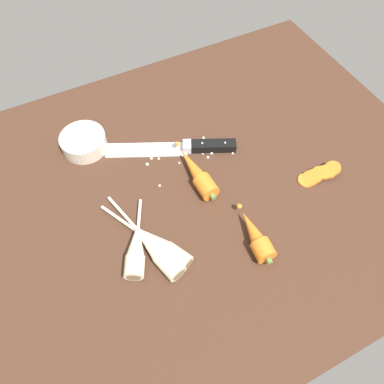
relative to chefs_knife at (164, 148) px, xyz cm
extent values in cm
cube|color=#42281C|center=(0.22, -13.19, -2.65)|extent=(120.00, 90.00, 4.00)
cube|color=silver|center=(-3.81, 1.79, -0.40)|extent=(19.97, 12.50, 0.50)
cone|color=silver|center=(-13.95, 6.56, -0.40)|extent=(4.40, 4.86, 3.96)
cube|color=silver|center=(5.24, -2.46, 0.45)|extent=(3.06, 3.51, 2.20)
cube|color=black|center=(11.12, -5.23, 0.45)|extent=(11.15, 7.22, 2.20)
sphere|color=silver|center=(8.58, -4.04, 1.55)|extent=(0.50, 0.50, 0.50)
sphere|color=silver|center=(13.65, -6.42, 1.55)|extent=(0.50, 0.50, 0.50)
cylinder|color=orange|center=(3.54, -15.62, 1.45)|extent=(4.39, 5.18, 4.20)
cone|color=orange|center=(3.32, -9.60, 1.45)|extent=(4.44, 12.20, 3.99)
sphere|color=orange|center=(3.01, -1.40, 1.45)|extent=(1.20, 1.20, 1.20)
cylinder|color=#5B7F3D|center=(3.66, -18.73, 1.45)|extent=(1.24, 1.04, 1.20)
cylinder|color=orange|center=(6.62, -34.50, 1.45)|extent=(4.52, 4.25, 4.20)
cone|color=orange|center=(7.02, -29.82, 1.45)|extent=(4.78, 9.69, 3.99)
sphere|color=orange|center=(7.56, -23.46, 1.45)|extent=(1.20, 1.20, 1.20)
cylinder|color=#5B7F3D|center=(6.40, -37.04, 1.45)|extent=(1.28, 1.10, 1.20)
cylinder|color=beige|center=(-11.59, -28.79, 1.35)|extent=(5.30, 6.45, 4.00)
cone|color=beige|center=(-13.58, -21.25, 1.35)|extent=(6.22, 10.62, 3.80)
cylinder|color=beige|center=(-15.63, -13.52, 0.45)|extent=(3.44, 10.62, 0.70)
cylinder|color=#7A6647|center=(-10.87, -31.50, 1.35)|extent=(2.78, 1.01, 2.80)
cylinder|color=beige|center=(-9.68, -28.02, 1.35)|extent=(6.07, 6.73, 4.00)
cone|color=beige|center=(-13.17, -21.20, 1.35)|extent=(7.84, 10.45, 3.80)
cylinder|color=beige|center=(-16.74, -14.22, 0.45)|extent=(5.45, 9.75, 0.70)
cylinder|color=#7A6647|center=(-8.43, -30.47, 1.35)|extent=(2.63, 1.54, 2.80)
cylinder|color=beige|center=(-17.97, -26.14, 1.35)|extent=(5.47, 5.58, 4.00)
cone|color=beige|center=(-15.37, -20.82, 1.35)|extent=(6.74, 8.47, 3.80)
cylinder|color=beige|center=(-12.70, -15.38, 0.45)|extent=(4.23, 7.66, 0.70)
cylinder|color=#7A6647|center=(-18.91, -28.05, 1.35)|extent=(2.65, 1.50, 2.80)
cylinder|color=orange|center=(25.91, -23.49, -0.30)|extent=(3.90, 3.90, 0.70)
cylinder|color=orange|center=(26.75, -23.66, -0.06)|extent=(3.99, 3.95, 2.35)
cylinder|color=orange|center=(27.77, -23.70, 0.19)|extent=(3.82, 3.77, 2.22)
cylinder|color=orange|center=(29.20, -23.65, 0.43)|extent=(3.60, 3.53, 1.98)
cylinder|color=orange|center=(30.17, -24.06, 0.68)|extent=(3.66, 3.59, 1.76)
cylinder|color=orange|center=(31.16, -24.38, 0.92)|extent=(3.76, 3.71, 2.21)
cylinder|color=orange|center=(32.45, -24.22, 1.17)|extent=(3.73, 3.68, 2.26)
cylinder|color=beige|center=(-17.05, 9.43, 1.35)|extent=(11.00, 11.00, 4.00)
cylinder|color=#ABA392|center=(-17.05, 9.43, 1.83)|extent=(8.80, 8.80, 2.80)
sphere|color=silver|center=(2.18, -1.52, -0.32)|extent=(0.66, 0.66, 0.66)
sphere|color=silver|center=(-5.27, -9.37, -0.35)|extent=(0.60, 0.60, 0.60)
sphere|color=silver|center=(8.05, -5.52, -0.44)|extent=(0.42, 0.42, 0.42)
sphere|color=silver|center=(-3.82, -1.16, -0.30)|extent=(0.71, 0.71, 0.71)
sphere|color=silver|center=(-5.42, -2.32, -0.26)|extent=(0.78, 0.78, 0.78)
sphere|color=silver|center=(1.68, -5.44, -0.38)|extent=(0.54, 0.54, 0.54)
sphere|color=silver|center=(8.66, -7.03, -0.30)|extent=(0.71, 0.71, 0.71)
sphere|color=silver|center=(11.45, -3.85, -0.30)|extent=(0.71, 0.71, 0.71)
sphere|color=silver|center=(3.45, -7.10, -0.24)|extent=(0.82, 0.82, 0.82)
sphere|color=silver|center=(10.07, -6.35, -0.30)|extent=(0.71, 0.71, 0.71)
sphere|color=silver|center=(3.19, -1.77, -0.40)|extent=(0.50, 0.50, 0.50)
sphere|color=silver|center=(13.56, -4.65, -0.38)|extent=(0.55, 0.55, 0.55)
sphere|color=silver|center=(10.24, -2.32, -0.40)|extent=(0.51, 0.51, 0.51)
sphere|color=silver|center=(10.60, -0.98, -0.31)|extent=(0.68, 0.68, 0.68)
sphere|color=silver|center=(1.70, -0.75, -0.33)|extent=(0.64, 0.64, 0.64)
sphere|color=silver|center=(-2.24, -2.01, -0.32)|extent=(0.65, 0.65, 0.65)
sphere|color=silver|center=(1.60, -2.66, -0.41)|extent=(0.49, 0.49, 0.49)
sphere|color=silver|center=(14.70, -8.69, -0.35)|extent=(0.61, 0.61, 0.61)
camera|label=1|loc=(-20.01, -55.42, 70.03)|focal=34.44mm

